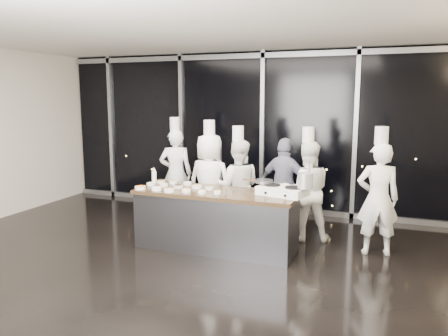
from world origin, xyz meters
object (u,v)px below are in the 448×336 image
Objects in this scene: stove at (283,191)px; chef_side at (378,198)px; chef_left at (210,182)px; chef_right at (307,190)px; demo_counter at (216,220)px; guest at (285,185)px; chef_center at (238,186)px; frying_pan at (263,181)px; stock_pot at (305,181)px; chef_far_left at (176,173)px.

stove is 0.40× the size of chef_side.
chef_right is at bearing -170.55° from chef_left.
demo_counter is at bearing -160.55° from stove.
chef_side reaches higher than guest.
chef_side is at bearing 158.26° from chef_center.
guest is at bearing 115.83° from stove.
guest is (1.23, 0.38, -0.04)m from chef_left.
stove is 0.42× the size of chef_right.
chef_center is 1.16m from chef_right.
demo_counter is at bearing -150.51° from frying_pan.
chef_right is (-0.13, 0.91, -0.33)m from stock_pot.
chef_center is at bearing 145.94° from stock_pot.
demo_counter is 0.94m from frying_pan.
chef_right reaches higher than stock_pot.
chef_center is 1.13× the size of guest.
chef_left is (-0.45, 0.82, 0.40)m from demo_counter.
chef_center reaches higher than guest.
chef_side is (2.74, -0.20, -0.01)m from chef_left.
demo_counter is 1.13m from stove.
chef_right is at bearing 37.46° from demo_counter.
chef_far_left is 1.02× the size of chef_side.
chef_right is (0.52, 0.74, -0.25)m from frying_pan.
demo_counter is 2.00m from chef_far_left.
chef_side is (3.68, -0.76, -0.02)m from chef_far_left.
chef_left is at bearing -7.63° from chef_center.
frying_pan is 1.68m from chef_side.
demo_counter is at bearing 124.78° from chef_left.
chef_center is at bearing -166.42° from chef_left.
demo_counter is 1.28× the size of chef_left.
chef_left is (0.94, -0.56, -0.01)m from chef_far_left.
frying_pan is 0.25× the size of chef_far_left.
frying_pan is (-0.31, 0.10, 0.10)m from stove.
chef_left is 1.05× the size of chef_center.
chef_left is (-1.45, 0.74, -0.11)m from stove.
chef_far_left is at bearing 135.08° from demo_counter.
chef_side reaches higher than demo_counter.
chef_center is 2.27m from chef_side.
chef_center is at bearing 146.98° from frying_pan.
chef_side reaches higher than frying_pan.
chef_side is at bearing 15.28° from demo_counter.
stove is at bearing 59.54° from chef_right.
chef_left reaches higher than chef_side.
chef_far_left is 1.51m from chef_center.
guest is at bearing -50.50° from chef_right.
demo_counter is 2.41m from chef_side.
chef_far_left reaches higher than frying_pan.
chef_left is at bearing 167.58° from stove.
chef_side reaches higher than chef_right.
chef_right is (1.16, 0.03, 0.00)m from chef_center.
chef_left reaches higher than frying_pan.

